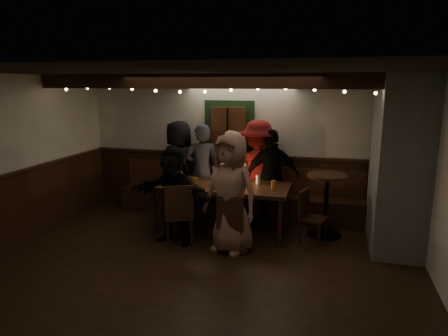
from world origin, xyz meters
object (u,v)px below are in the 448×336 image
(high_top, at_px, (326,197))
(person_c, at_px, (231,176))
(dining_table, at_px, (221,189))
(person_e, at_px, (272,177))
(person_b, at_px, (202,171))
(chair_near_right, at_px, (232,221))
(person_g, at_px, (231,193))
(chair_near_left, at_px, (179,211))
(chair_end, at_px, (309,213))
(person_d, at_px, (258,171))
(person_a, at_px, (179,167))
(person_f, at_px, (174,195))

(high_top, distance_m, person_c, 1.74)
(dining_table, distance_m, person_e, 1.00)
(high_top, relative_size, person_e, 0.61)
(person_c, bearing_deg, person_b, 10.54)
(chair_near_right, distance_m, person_g, 0.40)
(chair_near_right, bearing_deg, chair_near_left, 175.60)
(dining_table, xyz_separation_m, chair_near_right, (0.40, -0.83, -0.24))
(chair_end, bearing_deg, chair_near_left, -159.46)
(chair_near_right, bearing_deg, person_d, 86.82)
(dining_table, bearing_deg, person_e, 40.85)
(chair_end, xyz_separation_m, person_a, (-2.49, 0.81, 0.42))
(person_a, distance_m, person_b, 0.51)
(chair_end, distance_m, person_b, 2.15)
(chair_near_right, bearing_deg, person_g, 112.53)
(dining_table, relative_size, person_f, 1.48)
(chair_end, distance_m, person_d, 1.34)
(chair_near_right, height_order, chair_end, chair_near_right)
(chair_end, height_order, high_top, high_top)
(person_e, bearing_deg, person_a, -23.62)
(chair_near_left, height_order, high_top, high_top)
(dining_table, distance_m, chair_end, 1.48)
(chair_near_left, distance_m, person_g, 0.88)
(dining_table, height_order, high_top, high_top)
(chair_near_right, height_order, person_b, person_b)
(person_b, bearing_deg, chair_near_right, 111.32)
(chair_near_left, distance_m, chair_end, 2.03)
(dining_table, height_order, person_f, person_f)
(chair_end, height_order, person_e, person_e)
(person_b, relative_size, person_f, 1.14)
(dining_table, distance_m, person_c, 0.63)
(chair_end, distance_m, person_f, 2.13)
(high_top, bearing_deg, dining_table, -171.33)
(person_b, bearing_deg, person_a, -22.54)
(person_a, distance_m, person_f, 1.49)
(high_top, height_order, person_g, person_g)
(chair_end, bearing_deg, person_f, -163.43)
(high_top, bearing_deg, chair_near_left, -154.57)
(person_e, relative_size, person_g, 0.95)
(chair_near_left, relative_size, person_b, 0.56)
(high_top, bearing_deg, person_e, 157.59)
(chair_near_right, height_order, person_a, person_a)
(dining_table, bearing_deg, chair_near_right, -64.39)
(dining_table, height_order, chair_near_left, dining_table)
(dining_table, xyz_separation_m, chair_near_left, (-0.45, -0.76, -0.19))
(person_d, distance_m, person_e, 0.30)
(chair_near_left, relative_size, person_c, 0.59)
(chair_near_left, height_order, person_c, person_c)
(chair_end, height_order, person_f, person_f)
(chair_near_right, xyz_separation_m, person_f, (-0.96, 0.18, 0.27))
(dining_table, height_order, person_g, person_g)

